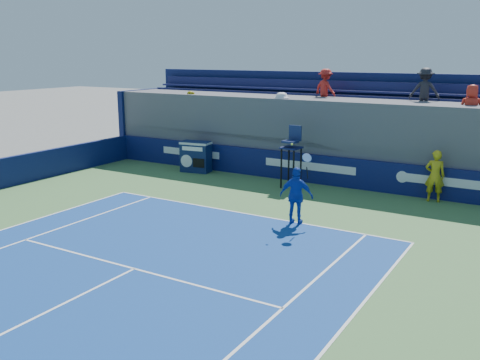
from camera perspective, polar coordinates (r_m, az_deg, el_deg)
The scene contains 6 objects.
ball_person at distance 20.36m, azimuth 20.07°, elevation 0.41°, with size 0.69×0.45×1.89m, color gold.
back_hoarding at distance 22.24m, azimuth 7.46°, elevation 1.22°, with size 20.40×0.21×1.20m.
match_clock at distance 24.14m, azimuth -4.73°, elevation 2.59°, with size 1.42×0.93×1.40m.
umpire_chair at distance 21.11m, azimuth 5.55°, elevation 3.19°, with size 0.76×0.76×2.48m.
tennis_player at distance 16.66m, azimuth 6.05°, elevation -1.69°, with size 1.12×0.60×2.57m.
stadium_seating at distance 23.88m, azimuth 9.56°, elevation 5.03°, with size 21.00×4.05×4.68m.
Camera 1 is at (8.63, -2.87, 5.22)m, focal length 40.00 mm.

